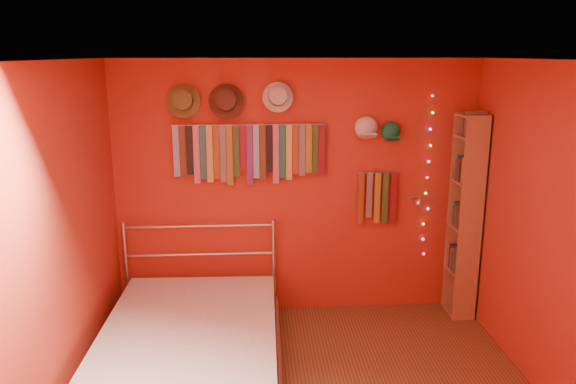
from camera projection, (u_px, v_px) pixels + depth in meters
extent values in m
cube|color=maroon|center=(297.00, 189.00, 5.47)|extent=(3.50, 0.02, 2.50)
cube|color=maroon|center=(568.00, 245.00, 3.88)|extent=(0.02, 3.50, 2.50)
cube|color=maroon|center=(51.00, 256.00, 3.67)|extent=(0.02, 3.50, 2.50)
cube|color=white|center=(319.00, 60.00, 3.47)|extent=(3.50, 3.50, 0.02)
cylinder|color=silver|center=(249.00, 125.00, 5.24)|extent=(1.45, 0.01, 0.01)
cube|color=#6D8FC2|center=(176.00, 151.00, 5.25)|extent=(0.06, 0.01, 0.48)
cube|color=#4D2619|center=(183.00, 151.00, 5.24)|extent=(0.06, 0.01, 0.48)
cube|color=black|center=(189.00, 151.00, 5.24)|extent=(0.06, 0.01, 0.47)
cube|color=#BE5F84|center=(196.00, 155.00, 5.27)|extent=(0.06, 0.01, 0.55)
cube|color=#1C5762|center=(203.00, 153.00, 5.26)|extent=(0.06, 0.01, 0.51)
cube|color=tan|center=(210.00, 154.00, 5.26)|extent=(0.06, 0.01, 0.54)
cube|color=brown|center=(216.00, 152.00, 5.27)|extent=(0.06, 0.01, 0.51)
cube|color=#131755|center=(223.00, 154.00, 5.27)|extent=(0.06, 0.01, 0.54)
cube|color=#895C18|center=(230.00, 156.00, 5.28)|extent=(0.06, 0.01, 0.57)
cube|color=#27471C|center=(236.00, 152.00, 5.28)|extent=(0.06, 0.01, 0.50)
cube|color=maroon|center=(243.00, 149.00, 5.27)|extent=(0.06, 0.01, 0.45)
cube|color=#561967|center=(250.00, 155.00, 5.29)|extent=(0.06, 0.01, 0.56)
cube|color=#79A0D7|center=(256.00, 152.00, 5.29)|extent=(0.06, 0.01, 0.51)
cube|color=#4A2D18|center=(263.00, 153.00, 5.29)|extent=(0.06, 0.01, 0.53)
cube|color=black|center=(269.00, 149.00, 5.28)|extent=(0.06, 0.01, 0.45)
cube|color=#AA556D|center=(276.00, 155.00, 5.31)|extent=(0.06, 0.01, 0.56)
cube|color=#195A52|center=(282.00, 152.00, 5.30)|extent=(0.06, 0.01, 0.51)
cube|color=tan|center=(289.00, 153.00, 5.30)|extent=(0.06, 0.01, 0.53)
cube|color=brown|center=(296.00, 150.00, 5.31)|extent=(0.06, 0.01, 0.47)
cube|color=navy|center=(302.00, 150.00, 5.31)|extent=(0.06, 0.01, 0.49)
cube|color=olive|center=(309.00, 149.00, 5.31)|extent=(0.06, 0.01, 0.46)
cube|color=#26451B|center=(315.00, 149.00, 5.32)|extent=(0.06, 0.01, 0.46)
cube|color=maroon|center=(322.00, 150.00, 5.32)|extent=(0.06, 0.01, 0.49)
cylinder|color=silver|center=(378.00, 173.00, 5.43)|extent=(0.40, 0.01, 0.01)
cube|color=maroon|center=(361.00, 199.00, 5.47)|extent=(0.06, 0.01, 0.51)
cube|color=#121751|center=(369.00, 196.00, 5.46)|extent=(0.06, 0.01, 0.45)
cube|color=olive|center=(377.00, 198.00, 5.47)|extent=(0.06, 0.01, 0.50)
cube|color=#2E4D1F|center=(385.00, 198.00, 5.48)|extent=(0.06, 0.01, 0.51)
cube|color=maroon|center=(393.00, 199.00, 5.48)|extent=(0.06, 0.01, 0.52)
cylinder|color=olive|center=(184.00, 101.00, 5.14)|extent=(0.31, 0.08, 0.30)
cylinder|color=olive|center=(183.00, 100.00, 5.09)|extent=(0.18, 0.15, 0.20)
cylinder|color=#332314|center=(183.00, 101.00, 5.11)|extent=(0.19, 0.06, 0.19)
cylinder|color=#4E2A1B|center=(226.00, 102.00, 5.16)|extent=(0.33, 0.08, 0.32)
cylinder|color=#4E2A1B|center=(226.00, 101.00, 5.11)|extent=(0.19, 0.16, 0.21)
cylinder|color=black|center=(226.00, 101.00, 5.14)|extent=(0.20, 0.07, 0.20)
cylinder|color=beige|center=(278.00, 97.00, 5.18)|extent=(0.28, 0.07, 0.28)
cylinder|color=beige|center=(278.00, 96.00, 5.13)|extent=(0.17, 0.14, 0.18)
cylinder|color=black|center=(278.00, 97.00, 5.16)|extent=(0.17, 0.06, 0.17)
ellipsoid|color=silver|center=(366.00, 128.00, 5.31)|extent=(0.20, 0.15, 0.20)
cube|color=silver|center=(368.00, 136.00, 5.21)|extent=(0.14, 0.11, 0.06)
ellipsoid|color=#1C8053|center=(391.00, 131.00, 5.34)|extent=(0.18, 0.14, 0.18)
cube|color=#1C8053|center=(393.00, 139.00, 5.24)|extent=(0.13, 0.10, 0.05)
sphere|color=#FF3333|center=(432.00, 96.00, 5.29)|extent=(0.02, 0.02, 0.02)
sphere|color=#33FF4C|center=(433.00, 113.00, 5.33)|extent=(0.02, 0.02, 0.02)
sphere|color=#4C66FF|center=(430.00, 129.00, 5.37)|extent=(0.02, 0.02, 0.02)
sphere|color=yellow|center=(431.00, 146.00, 5.41)|extent=(0.02, 0.02, 0.02)
sphere|color=#FF4CCC|center=(429.00, 162.00, 5.44)|extent=(0.02, 0.02, 0.02)
sphere|color=#FF3333|center=(427.00, 178.00, 5.48)|extent=(0.02, 0.02, 0.02)
sphere|color=#33FF4C|center=(426.00, 193.00, 5.52)|extent=(0.02, 0.02, 0.02)
sphere|color=#4C66FF|center=(428.00, 209.00, 5.56)|extent=(0.02, 0.02, 0.02)
sphere|color=yellow|center=(423.00, 224.00, 5.59)|extent=(0.02, 0.02, 0.02)
sphere|color=#FF4CCC|center=(423.00, 239.00, 5.63)|extent=(0.02, 0.02, 0.02)
sphere|color=#FF3333|center=(424.00, 254.00, 5.67)|extent=(0.02, 0.02, 0.02)
cylinder|color=silver|center=(411.00, 198.00, 5.54)|extent=(0.04, 0.03, 0.04)
cylinder|color=silver|center=(415.00, 198.00, 5.41)|extent=(0.02, 0.28, 0.09)
sphere|color=white|center=(419.00, 203.00, 5.27)|extent=(0.08, 0.08, 0.08)
cube|color=#986444|center=(472.00, 222.00, 5.26)|extent=(0.24, 0.02, 2.00)
cube|color=#986444|center=(459.00, 213.00, 5.57)|extent=(0.24, 0.02, 2.00)
cube|color=#986444|center=(477.00, 217.00, 5.42)|extent=(0.02, 0.34, 2.00)
cube|color=#986444|center=(458.00, 311.00, 5.65)|extent=(0.24, 0.32, 0.02)
cube|color=#986444|center=(461.00, 271.00, 5.55)|extent=(0.24, 0.32, 0.02)
cube|color=#986444|center=(465.00, 227.00, 5.44)|extent=(0.24, 0.32, 0.02)
cube|color=#986444|center=(468.00, 182.00, 5.33)|extent=(0.24, 0.32, 0.02)
cube|color=#986444|center=(472.00, 137.00, 5.23)|extent=(0.24, 0.32, 0.02)
cube|color=#986444|center=(474.00, 116.00, 5.18)|extent=(0.24, 0.32, 0.02)
cylinder|color=silver|center=(126.00, 270.00, 5.45)|extent=(0.04, 0.04, 0.98)
cylinder|color=silver|center=(274.00, 267.00, 5.54)|extent=(0.04, 0.04, 0.98)
cylinder|color=silver|center=(201.00, 281.00, 5.53)|extent=(1.44, 0.02, 0.02)
cylinder|color=silver|center=(200.00, 254.00, 5.46)|extent=(1.44, 0.02, 0.02)
cylinder|color=silver|center=(199.00, 226.00, 5.39)|extent=(1.44, 0.02, 0.02)
cube|color=silver|center=(191.00, 346.00, 4.57)|extent=(1.42, 1.98, 0.39)
cylinder|color=silver|center=(101.00, 351.00, 4.53)|extent=(0.08, 1.95, 0.03)
cylinder|color=silver|center=(279.00, 345.00, 4.62)|extent=(0.08, 1.95, 0.03)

